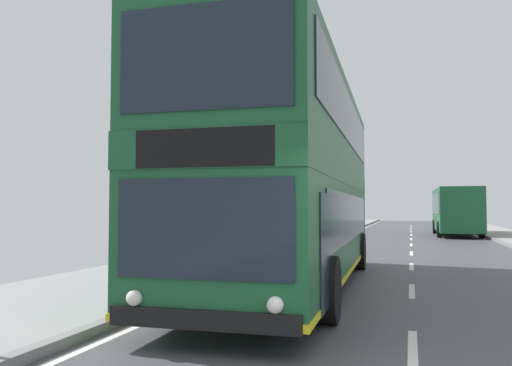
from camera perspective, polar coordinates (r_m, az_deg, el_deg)
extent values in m
cube|color=silver|center=(7.13, 16.81, -17.03)|extent=(0.12, 2.00, 0.00)
cube|color=silver|center=(11.84, 16.73, -11.24)|extent=(0.12, 2.00, 0.00)
cube|color=silver|center=(16.60, 16.70, -8.76)|extent=(0.12, 2.00, 0.00)
cube|color=silver|center=(21.38, 16.68, -7.39)|extent=(0.12, 2.00, 0.00)
cube|color=silver|center=(26.17, 16.66, -6.52)|extent=(0.12, 2.00, 0.00)
cube|color=silver|center=(30.96, 16.66, -5.92)|extent=(0.12, 2.00, 0.00)
cube|color=silver|center=(35.75, 16.65, -5.48)|extent=(0.12, 2.00, 0.00)
cube|color=silver|center=(40.55, 16.65, -5.14)|extent=(0.12, 2.00, 0.00)
cube|color=silver|center=(45.34, 16.64, -4.87)|extent=(0.12, 2.00, 0.00)
cube|color=silver|center=(50.14, 16.64, -4.66)|extent=(0.12, 2.00, 0.00)
cube|color=silver|center=(54.94, 16.64, -4.48)|extent=(0.12, 2.00, 0.00)
cube|color=#19512D|center=(11.78, 4.12, -5.05)|extent=(2.85, 11.46, 1.90)
cube|color=#19512D|center=(11.79, 4.10, 0.78)|extent=(2.87, 11.52, 0.50)
cube|color=#19512D|center=(11.91, 4.08, 6.15)|extent=(2.85, 11.46, 1.74)
cube|color=#154527|center=(12.08, 4.07, 10.41)|extent=(2.77, 11.12, 0.08)
cube|color=#19232D|center=(6.26, -5.86, -4.99)|extent=(2.23, 0.09, 1.22)
cube|color=black|center=(6.29, -5.83, 3.88)|extent=(1.78, 0.08, 0.48)
cube|color=#19232D|center=(6.52, -5.77, 13.68)|extent=(2.23, 0.09, 1.32)
cube|color=black|center=(6.39, -5.93, -14.72)|extent=(2.41, 0.15, 0.24)
cube|color=yellow|center=(11.85, 4.14, -9.36)|extent=(2.88, 11.52, 0.10)
cube|color=#19232D|center=(11.88, 10.47, -3.71)|extent=(0.27, 8.89, 0.99)
cube|color=#19232D|center=(11.75, 10.27, 6.74)|extent=(0.30, 10.25, 1.04)
cube|color=#19232D|center=(12.35, -1.49, -3.71)|extent=(0.27, 8.89, 0.99)
cube|color=#19232D|center=(12.23, -1.86, 6.33)|extent=(0.30, 10.25, 1.04)
sphere|color=white|center=(6.08, 2.11, -13.23)|extent=(0.21, 0.21, 0.20)
sphere|color=white|center=(6.70, -13.23, -12.18)|extent=(0.21, 0.21, 0.20)
cube|color=#19232D|center=(7.29, 7.58, -7.50)|extent=(0.04, 0.90, 1.64)
cylinder|color=black|center=(8.22, 7.96, -11.51)|extent=(0.33, 1.05, 1.04)
cylinder|color=black|center=(8.85, -8.20, -10.88)|extent=(0.33, 1.05, 1.04)
cylinder|color=black|center=(15.44, 11.32, -7.36)|extent=(0.33, 1.05, 1.04)
cylinder|color=black|center=(15.78, 2.38, -7.31)|extent=(0.33, 1.05, 1.04)
cube|color=#19512D|center=(35.94, 21.06, -2.75)|extent=(2.50, 9.10, 2.68)
cube|color=#19232D|center=(35.86, 19.09, -2.18)|extent=(0.07, 7.72, 1.29)
cube|color=#19232D|center=(36.07, 23.01, -2.11)|extent=(0.07, 7.72, 1.29)
cube|color=#19232D|center=(40.48, 20.51, -2.35)|extent=(2.10, 0.04, 1.61)
cylinder|color=black|center=(38.42, 19.03, -4.53)|extent=(0.29, 0.96, 0.96)
cylinder|color=black|center=(38.60, 22.51, -4.46)|extent=(0.29, 0.96, 0.96)
cylinder|color=black|center=(33.15, 19.48, -4.83)|extent=(0.29, 0.96, 0.96)
cylinder|color=black|center=(33.36, 23.51, -4.75)|extent=(0.29, 0.96, 0.96)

